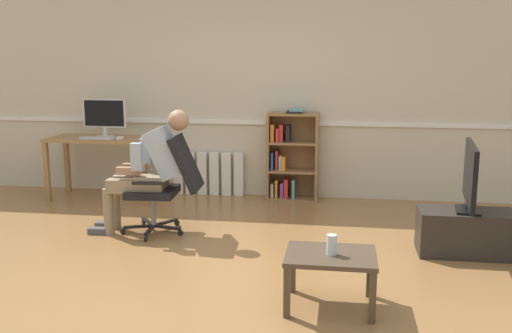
% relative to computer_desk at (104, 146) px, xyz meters
% --- Properties ---
extents(ground_plane, '(18.00, 18.00, 0.00)m').
position_rel_computer_desk_xyz_m(ground_plane, '(1.92, -2.15, -0.65)').
color(ground_plane, olive).
extents(back_wall, '(12.00, 0.13, 2.70)m').
position_rel_computer_desk_xyz_m(back_wall, '(1.92, 0.50, 0.70)').
color(back_wall, beige).
rests_on(back_wall, ground_plane).
extents(computer_desk, '(1.33, 0.59, 0.76)m').
position_rel_computer_desk_xyz_m(computer_desk, '(0.00, 0.00, 0.00)').
color(computer_desk, '#9E7547').
rests_on(computer_desk, ground_plane).
extents(imac_monitor, '(0.54, 0.14, 0.46)m').
position_rel_computer_desk_xyz_m(imac_monitor, '(-0.01, 0.08, 0.38)').
color(imac_monitor, silver).
rests_on(imac_monitor, computer_desk).
extents(keyboard, '(0.41, 0.12, 0.02)m').
position_rel_computer_desk_xyz_m(keyboard, '(-0.01, -0.14, 0.12)').
color(keyboard, silver).
rests_on(keyboard, computer_desk).
extents(computer_mouse, '(0.06, 0.10, 0.03)m').
position_rel_computer_desk_xyz_m(computer_mouse, '(0.26, -0.12, 0.13)').
color(computer_mouse, white).
rests_on(computer_mouse, computer_desk).
extents(bookshelf, '(0.61, 0.29, 1.11)m').
position_rel_computer_desk_xyz_m(bookshelf, '(2.24, 0.29, -0.13)').
color(bookshelf, olive).
rests_on(bookshelf, ground_plane).
extents(radiator, '(0.90, 0.08, 0.54)m').
position_rel_computer_desk_xyz_m(radiator, '(1.21, 0.39, -0.38)').
color(radiator, white).
rests_on(radiator, ground_plane).
extents(office_chair, '(0.80, 0.62, 0.97)m').
position_rel_computer_desk_xyz_m(office_chair, '(1.20, -1.25, -0.12)').
color(office_chair, black).
rests_on(office_chair, ground_plane).
extents(person_seated, '(1.01, 0.41, 1.22)m').
position_rel_computer_desk_xyz_m(person_seated, '(1.02, -1.26, 0.00)').
color(person_seated, '#937F60').
rests_on(person_seated, ground_plane).
extents(tv_stand, '(0.82, 0.40, 0.39)m').
position_rel_computer_desk_xyz_m(tv_stand, '(3.96, -1.46, -0.45)').
color(tv_stand, '#2D2823').
rests_on(tv_stand, ground_plane).
extents(tv_screen, '(0.24, 0.88, 0.59)m').
position_rel_computer_desk_xyz_m(tv_screen, '(3.96, -1.46, 0.05)').
color(tv_screen, black).
rests_on(tv_screen, tv_stand).
extents(coffee_table, '(0.62, 0.49, 0.38)m').
position_rel_computer_desk_xyz_m(coffee_table, '(2.81, -2.73, -0.32)').
color(coffee_table, '#4C3D2D').
rests_on(coffee_table, ground_plane).
extents(drinking_glass, '(0.07, 0.07, 0.14)m').
position_rel_computer_desk_xyz_m(drinking_glass, '(2.81, -2.74, -0.19)').
color(drinking_glass, silver).
rests_on(drinking_glass, coffee_table).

